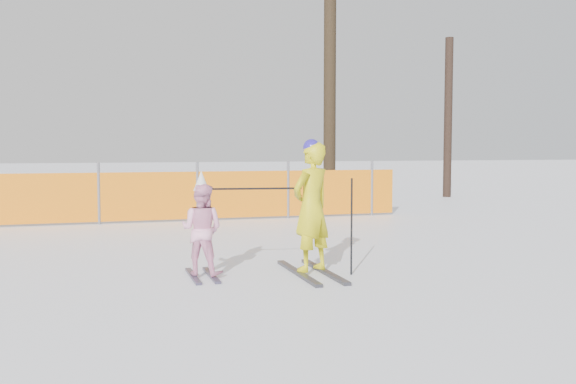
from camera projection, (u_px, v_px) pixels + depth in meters
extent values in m
plane|color=white|center=(300.00, 278.00, 7.64)|extent=(120.00, 120.00, 0.00)
cube|color=black|center=(298.00, 273.00, 7.88)|extent=(0.09, 1.58, 0.04)
cube|color=black|center=(324.00, 271.00, 7.97)|extent=(0.09, 1.58, 0.04)
imported|color=yellow|center=(311.00, 207.00, 7.87)|extent=(0.69, 0.61, 1.58)
sphere|color=#291C9B|center=(312.00, 147.00, 7.82)|extent=(0.21, 0.21, 0.21)
cube|color=black|center=(193.00, 276.00, 7.70)|extent=(0.09, 0.95, 0.03)
cube|color=black|center=(211.00, 275.00, 7.76)|extent=(0.09, 0.95, 0.03)
imported|color=#FFA6CF|center=(202.00, 229.00, 7.69)|extent=(0.67, 0.64, 1.10)
cone|color=silver|center=(201.00, 181.00, 7.65)|extent=(0.19, 0.19, 0.24)
cylinder|color=black|center=(352.00, 227.00, 7.82)|extent=(0.02, 0.02, 1.19)
cylinder|color=black|center=(257.00, 189.00, 7.75)|extent=(1.08, 0.18, 0.02)
cylinder|color=#595960|center=(99.00, 194.00, 12.96)|extent=(0.06, 0.06, 1.25)
cylinder|color=#595960|center=(197.00, 192.00, 13.53)|extent=(0.06, 0.06, 1.25)
cylinder|color=#595960|center=(288.00, 190.00, 14.10)|extent=(0.06, 0.06, 1.25)
cylinder|color=#595960|center=(372.00, 188.00, 14.66)|extent=(0.06, 0.06, 1.25)
cube|color=orange|center=(60.00, 198.00, 12.76)|extent=(14.51, 0.03, 1.00)
cylinder|color=black|center=(330.00, 97.00, 17.39)|extent=(0.33, 0.33, 5.84)
cylinder|color=black|center=(448.00, 118.00, 20.02)|extent=(0.25, 0.25, 4.96)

